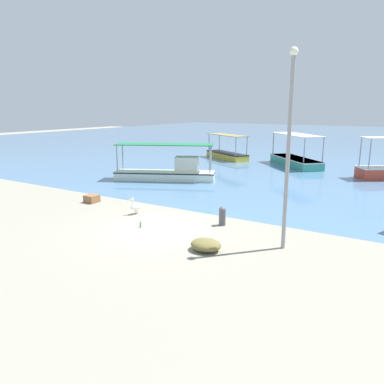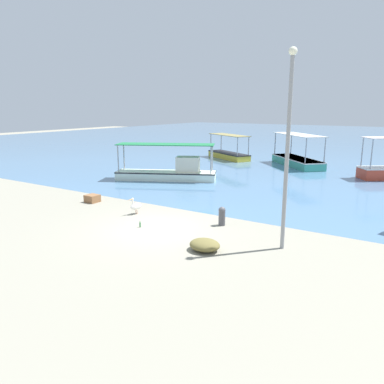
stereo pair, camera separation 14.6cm
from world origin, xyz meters
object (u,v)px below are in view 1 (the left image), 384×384
object	(u,v)px
net_pile	(206,245)
mooring_bollard	(222,215)
fishing_boat_far_right	(227,154)
glass_bottle	(140,225)
fishing_boat_far_left	(295,160)
fishing_boat_center	(169,171)
pelican	(136,206)
cargo_crate	(92,199)
lamp_post	(289,142)

from	to	relation	value
net_pile	mooring_bollard	bearing A→B (deg)	106.27
fishing_boat_far_right	glass_bottle	xyz separation A→B (m)	(6.44, -20.75, -0.36)
fishing_boat_far_right	fishing_boat_far_left	bearing A→B (deg)	-7.73
fishing_boat_center	mooring_bollard	world-z (taller)	fishing_boat_center
mooring_bollard	pelican	bearing A→B (deg)	-171.35
cargo_crate	net_pile	bearing A→B (deg)	-17.81
net_pile	cargo_crate	size ratio (longest dim) A/B	1.69
fishing_boat_far_right	net_pile	xyz separation A→B (m)	(9.99, -21.53, -0.27)
lamp_post	glass_bottle	xyz separation A→B (m)	(-5.74, -0.85, -3.61)
fishing_boat_far_left	pelican	bearing A→B (deg)	-95.90
lamp_post	fishing_boat_far_right	bearing A→B (deg)	121.47
cargo_crate	glass_bottle	distance (m)	5.18
fishing_boat_center	cargo_crate	size ratio (longest dim) A/B	10.46
pelican	mooring_bollard	xyz separation A→B (m)	(4.16, 0.63, 0.05)
fishing_boat_far_left	net_pile	distance (m)	20.83
lamp_post	net_pile	size ratio (longest dim) A/B	6.13
pelican	fishing_boat_far_left	bearing A→B (deg)	84.10
pelican	mooring_bollard	distance (m)	4.21
mooring_bollard	fishing_boat_far_left	bearing A→B (deg)	97.24
pelican	net_pile	world-z (taller)	pelican
fishing_boat_center	glass_bottle	bearing A→B (deg)	-61.33
lamp_post	pelican	bearing A→B (deg)	175.58
fishing_boat_center	cargo_crate	bearing A→B (deg)	-89.02
fishing_boat_far_right	pelican	world-z (taller)	fishing_boat_far_right
fishing_boat_far_left	cargo_crate	xyz separation A→B (m)	(-5.29, -17.91, -0.32)
lamp_post	glass_bottle	bearing A→B (deg)	-171.60
fishing_boat_far_right	net_pile	world-z (taller)	fishing_boat_far_right
fishing_boat_center	glass_bottle	distance (m)	10.31
fishing_boat_far_left	mooring_bollard	size ratio (longest dim) A/B	7.27
mooring_bollard	net_pile	bearing A→B (deg)	-73.73
fishing_boat_center	fishing_boat_far_right	bearing A→B (deg)	97.28
net_pile	glass_bottle	world-z (taller)	net_pile
net_pile	pelican	bearing A→B (deg)	156.29
net_pile	cargo_crate	distance (m)	8.79
cargo_crate	mooring_bollard	bearing A→B (deg)	1.01
fishing_boat_far_left	lamp_post	world-z (taller)	lamp_post
glass_bottle	fishing_boat_far_left	bearing A→B (deg)	88.64
fishing_boat_far_right	net_pile	bearing A→B (deg)	-65.11
fishing_boat_far_right	net_pile	distance (m)	23.74
lamp_post	glass_bottle	distance (m)	6.83
fishing_boat_center	fishing_boat_far_left	size ratio (longest dim) A/B	1.16
fishing_boat_far_left	glass_bottle	size ratio (longest dim) A/B	21.62
fishing_boat_center	cargo_crate	world-z (taller)	fishing_boat_center
cargo_crate	glass_bottle	size ratio (longest dim) A/B	2.40
fishing_boat_center	cargo_crate	xyz separation A→B (m)	(0.12, -7.13, -0.40)
fishing_boat_center	mooring_bollard	size ratio (longest dim) A/B	8.43
mooring_bollard	glass_bottle	size ratio (longest dim) A/B	2.97
fishing_boat_far_left	pelican	world-z (taller)	fishing_boat_far_left
fishing_boat_far_left	net_pile	bearing A→B (deg)	-81.49
fishing_boat_center	fishing_boat_far_left	distance (m)	12.06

